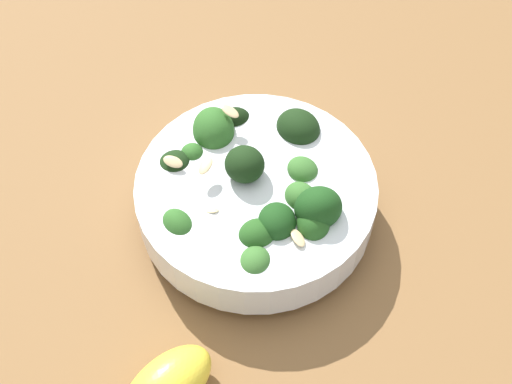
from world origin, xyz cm
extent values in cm
cube|color=brown|center=(0.00, 0.00, -2.45)|extent=(69.22, 69.22, 4.90)
cylinder|color=white|center=(-0.55, -0.56, 0.67)|extent=(11.60, 11.60, 1.34)
cylinder|color=white|center=(-0.55, -0.56, 3.35)|extent=(21.09, 21.09, 4.02)
cylinder|color=silver|center=(-0.55, -0.56, 4.96)|extent=(17.82, 17.82, 0.80)
cylinder|color=#589D47|center=(-3.85, -7.12, 3.53)|extent=(1.93, 2.07, 1.50)
ellipsoid|color=black|center=(-3.85, -7.12, 5.39)|extent=(5.97, 6.13, 4.03)
cylinder|color=#4A8F3C|center=(-2.66, 3.42, 3.82)|extent=(1.59, 1.64, 1.87)
ellipsoid|color=#194216|center=(-2.66, 3.42, 5.58)|extent=(4.54, 4.07, 3.80)
cylinder|color=#3C7A32|center=(-1.10, 4.57, 3.63)|extent=(1.19, 1.36, 1.57)
ellipsoid|color=#23511C|center=(-1.10, 4.57, 5.11)|extent=(4.19, 4.37, 3.26)
cylinder|color=#589D47|center=(5.54, 4.09, 3.40)|extent=(1.55, 1.38, 1.44)
ellipsoid|color=#2D6023|center=(5.54, 4.09, 4.85)|extent=(4.34, 4.41, 3.39)
cylinder|color=#4A8F3C|center=(6.97, -2.22, 3.13)|extent=(1.64, 1.43, 1.86)
ellipsoid|color=black|center=(6.97, -2.22, 4.81)|extent=(4.55, 4.32, 3.30)
cylinder|color=#589D47|center=(-1.14, 7.04, 3.30)|extent=(1.66, 1.46, 1.84)
ellipsoid|color=#386B2B|center=(-1.14, 7.04, 4.91)|extent=(3.38, 3.24, 2.79)
cylinder|color=#2F662B|center=(3.83, -6.05, 3.50)|extent=(2.13, 2.23, 1.72)
ellipsoid|color=#2D6023|center=(3.83, -6.05, 5.50)|extent=(5.20, 5.90, 5.55)
cylinder|color=#2F662B|center=(-5.95, 2.07, 4.20)|extent=(2.15, 2.11, 1.46)
ellipsoid|color=#194216|center=(-5.95, 2.07, 6.09)|extent=(5.06, 5.82, 5.37)
cylinder|color=#589D47|center=(0.51, -1.40, 4.89)|extent=(2.14, 2.00, 1.61)
ellipsoid|color=black|center=(0.51, -1.40, 6.77)|extent=(4.95, 5.46, 4.17)
cylinder|color=#2F662B|center=(-5.63, 3.18, 3.92)|extent=(1.50, 1.55, 1.41)
ellipsoid|color=#23511C|center=(-5.63, 3.18, 5.43)|extent=(3.67, 3.64, 3.95)
cylinder|color=#4A8F3C|center=(2.21, -7.97, 3.14)|extent=(1.53, 1.64, 1.81)
ellipsoid|color=black|center=(2.21, -7.97, 4.75)|extent=(4.63, 4.48, 3.93)
cylinder|color=#2F662B|center=(-4.50, -2.30, 4.26)|extent=(1.27, 1.25, 1.00)
ellipsoid|color=#386B2B|center=(-4.50, -2.30, 5.41)|extent=(3.42, 2.98, 2.45)
cylinder|color=#4A8F3C|center=(5.45, -3.53, 3.15)|extent=(1.46, 1.65, 1.90)
ellipsoid|color=#2D6023|center=(5.45, -3.53, 4.72)|extent=(3.28, 3.79, 3.34)
cylinder|color=#589D47|center=(-4.52, 0.67, 3.97)|extent=(1.25, 1.31, 1.27)
ellipsoid|color=#386B2B|center=(-4.52, 0.67, 5.32)|extent=(4.51, 4.04, 3.37)
ellipsoid|color=#DBBC84|center=(6.80, -1.65, 6.09)|extent=(2.03, 1.48, 0.86)
ellipsoid|color=#DBBC84|center=(3.12, 2.46, 5.16)|extent=(2.08, 1.57, 1.26)
ellipsoid|color=#DBBC84|center=(2.32, -6.72, 7.47)|extent=(2.07, 1.74, 0.76)
ellipsoid|color=#DBBC84|center=(3.75, -0.69, 7.09)|extent=(1.63, 2.07, 0.71)
ellipsoid|color=#DBBC84|center=(-4.44, 4.89, 5.67)|extent=(1.80, 2.08, 0.63)
camera|label=1|loc=(-3.63, 33.89, 52.18)|focal=47.37mm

